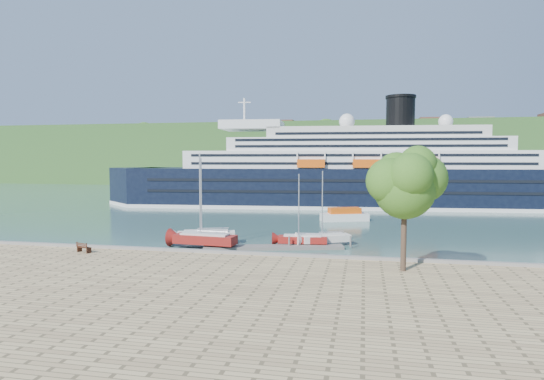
{
  "coord_description": "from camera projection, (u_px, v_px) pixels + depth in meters",
  "views": [
    {
      "loc": [
        12.18,
        -43.02,
        10.47
      ],
      "look_at": [
        -2.69,
        30.0,
        5.26
      ],
      "focal_mm": 30.0,
      "sensor_mm": 36.0,
      "label": 1
    }
  ],
  "objects": [
    {
      "name": "ground",
      "position": [
        238.0,
        264.0,
        45.2
      ],
      "size": [
        400.0,
        400.0,
        0.0
      ],
      "primitive_type": "plane",
      "color": "#2E5249",
      "rests_on": "ground"
    },
    {
      "name": "far_hillside",
      "position": [
        334.0,
        155.0,
        186.1
      ],
      "size": [
        400.0,
        50.0,
        24.0
      ],
      "primitive_type": "cube",
      "color": "#2A5421",
      "rests_on": "ground"
    },
    {
      "name": "quay_coping",
      "position": [
        238.0,
        253.0,
        44.93
      ],
      "size": [
        220.0,
        0.5,
        0.3
      ],
      "primitive_type": "cube",
      "color": "slate",
      "rests_on": "promenade"
    },
    {
      "name": "cruise_ship",
      "position": [
        347.0,
        152.0,
        97.38
      ],
      "size": [
        106.42,
        24.27,
        23.69
      ],
      "primitive_type": null,
      "rotation": [
        0.0,
        0.0,
        0.09
      ],
      "color": "black",
      "rests_on": "ground"
    },
    {
      "name": "park_bench",
      "position": [
        84.0,
        247.0,
        45.67
      ],
      "size": [
        1.86,
        1.23,
        1.11
      ],
      "primitive_type": null,
      "rotation": [
        0.0,
        0.0,
        -0.33
      ],
      "color": "#422112",
      "rests_on": "promenade"
    },
    {
      "name": "promenade_tree",
      "position": [
        404.0,
        204.0,
        37.93
      ],
      "size": [
        6.84,
        6.84,
        11.33
      ],
      "primitive_type": null,
      "color": "#245817",
      "rests_on": "promenade"
    },
    {
      "name": "floating_pontoon",
      "position": [
        274.0,
        247.0,
        52.54
      ],
      "size": [
        16.15,
        5.75,
        0.36
      ],
      "primitive_type": null,
      "rotation": [
        0.0,
        0.0,
        0.24
      ],
      "color": "slate",
      "rests_on": "ground"
    },
    {
      "name": "sailboat_white_near",
      "position": [
        206.0,
        203.0,
        55.23
      ],
      "size": [
        8.03,
        4.38,
        10.0
      ],
      "primitive_type": null,
      "rotation": [
        0.0,
        0.0,
        0.31
      ],
      "color": "silver",
      "rests_on": "ground"
    },
    {
      "name": "sailboat_red",
      "position": [
        303.0,
        212.0,
        53.69
      ],
      "size": [
        6.54,
        2.48,
        8.24
      ],
      "primitive_type": null,
      "rotation": [
        0.0,
        0.0,
        0.11
      ],
      "color": "maroon",
      "rests_on": "ground"
    },
    {
      "name": "sailboat_white_far",
      "position": [
        326.0,
        210.0,
        54.23
      ],
      "size": [
        6.74,
        4.67,
        8.56
      ],
      "primitive_type": null,
      "rotation": [
        0.0,
        0.0,
        0.47
      ],
      "color": "silver",
      "rests_on": "ground"
    },
    {
      "name": "tender_launch",
      "position": [
        344.0,
        214.0,
        76.15
      ],
      "size": [
        8.41,
        5.3,
        2.2
      ],
      "primitive_type": null,
      "rotation": [
        0.0,
        0.0,
        0.35
      ],
      "color": "#DC500C",
      "rests_on": "ground"
    },
    {
      "name": "sailboat_extra",
      "position": [
        205.0,
        203.0,
        52.43
      ],
      "size": [
        8.33,
        2.97,
        10.54
      ],
      "primitive_type": null,
      "rotation": [
        0.0,
        0.0,
        -0.09
      ],
      "color": "maroon",
      "rests_on": "ground"
    }
  ]
}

